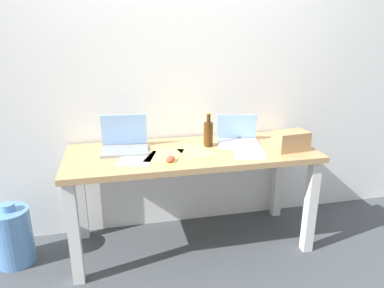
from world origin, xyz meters
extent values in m
plane|color=#42474C|center=(0.00, 0.00, 0.00)|extent=(8.00, 8.00, 0.00)
cube|color=white|center=(0.00, 0.39, 1.30)|extent=(5.20, 0.08, 2.60)
cube|color=tan|center=(0.00, 0.00, 0.73)|extent=(1.74, 0.65, 0.04)
cube|color=silver|center=(-0.81, -0.27, 0.36)|extent=(0.07, 0.07, 0.71)
cube|color=silver|center=(0.81, -0.27, 0.36)|extent=(0.07, 0.07, 0.71)
cube|color=silver|center=(-0.81, 0.27, 0.36)|extent=(0.07, 0.07, 0.71)
cube|color=silver|center=(0.81, 0.27, 0.36)|extent=(0.07, 0.07, 0.71)
cube|color=gray|center=(-0.46, 0.07, 0.76)|extent=(0.33, 0.23, 0.02)
cube|color=#8CB7EA|center=(-0.46, 0.18, 0.88)|extent=(0.32, 0.04, 0.22)
cube|color=silver|center=(0.36, 0.05, 0.76)|extent=(0.33, 0.26, 0.02)
cube|color=#8CB7EA|center=(0.38, 0.16, 0.86)|extent=(0.29, 0.08, 0.18)
cylinder|color=#47280F|center=(0.14, 0.08, 0.84)|extent=(0.07, 0.07, 0.18)
cylinder|color=#47280F|center=(0.14, 0.08, 0.96)|extent=(0.03, 0.03, 0.06)
cylinder|color=gold|center=(0.14, 0.08, 1.00)|extent=(0.03, 0.03, 0.01)
ellipsoid|color=#D84C38|center=(-0.18, -0.17, 0.77)|extent=(0.09, 0.12, 0.03)
cube|color=tan|center=(0.68, -0.13, 0.82)|extent=(0.25, 0.16, 0.13)
cube|color=#F4E06B|center=(0.02, -0.02, 0.75)|extent=(0.26, 0.33, 0.00)
cube|color=white|center=(0.38, -0.12, 0.75)|extent=(0.28, 0.34, 0.00)
cube|color=#F4E06B|center=(-0.20, -0.06, 0.75)|extent=(0.32, 0.36, 0.00)
cube|color=white|center=(-0.39, -0.06, 0.75)|extent=(0.29, 0.35, 0.00)
cylinder|color=#598CC6|center=(-1.26, 0.04, 0.20)|extent=(0.26, 0.26, 0.40)
cylinder|color=#598CC6|center=(-1.26, 0.04, 0.43)|extent=(0.09, 0.09, 0.05)
camera|label=1|loc=(-0.50, -2.28, 1.59)|focal=33.06mm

